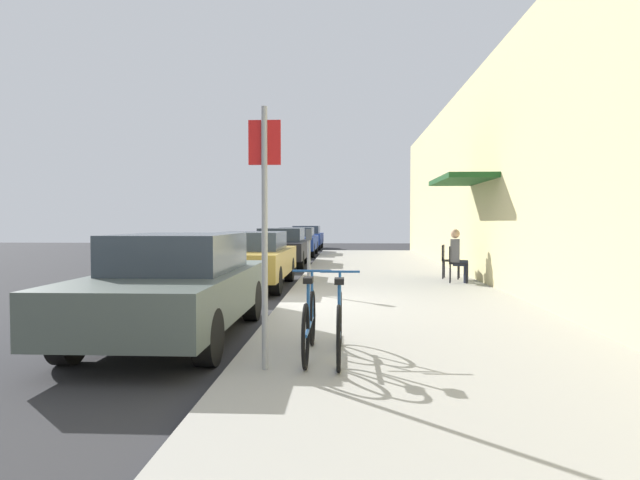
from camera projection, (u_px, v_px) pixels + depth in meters
The scene contains 15 objects.
ground_plane at pixel (280, 309), 9.74m from camera, with size 60.00×60.00×0.00m, color #2D2D30.
sidewalk_slab at pixel (394, 292), 11.63m from camera, with size 4.50×32.00×0.12m, color #9E9B93.
building_facade at pixel (507, 169), 11.43m from camera, with size 1.40×32.00×5.43m.
parked_car_0 at pixel (177, 285), 7.27m from camera, with size 1.80×4.40×1.42m.
parked_car_1 at pixel (251, 258), 12.91m from camera, with size 1.80×4.40×1.34m.
parked_car_2 at pixel (282, 246), 19.05m from camera, with size 1.80×4.40×1.36m.
parked_car_3 at pixel (297, 241), 25.08m from camera, with size 1.80×4.40×1.33m.
parked_car_4 at pixel (307, 237), 31.11m from camera, with size 1.80×4.40×1.36m.
parking_meter at pixel (309, 256), 10.80m from camera, with size 0.12×0.10×1.32m.
street_sign at pixel (265, 217), 5.27m from camera, with size 0.32×0.06×2.60m.
bicycle_0 at pixel (309, 323), 5.82m from camera, with size 0.46×1.71×0.90m.
bicycle_1 at pixel (339, 325), 5.73m from camera, with size 0.46×1.71×0.90m.
cafe_chair_0 at pixel (455, 262), 12.94m from camera, with size 0.52×0.52×0.87m.
seated_patron_0 at pixel (458, 254), 12.91m from camera, with size 0.48×0.43×1.29m.
cafe_chair_1 at pixel (448, 259), 13.82m from camera, with size 0.54×0.54×0.87m.
Camera 1 is at (1.20, -9.65, 1.59)m, focal length 29.96 mm.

